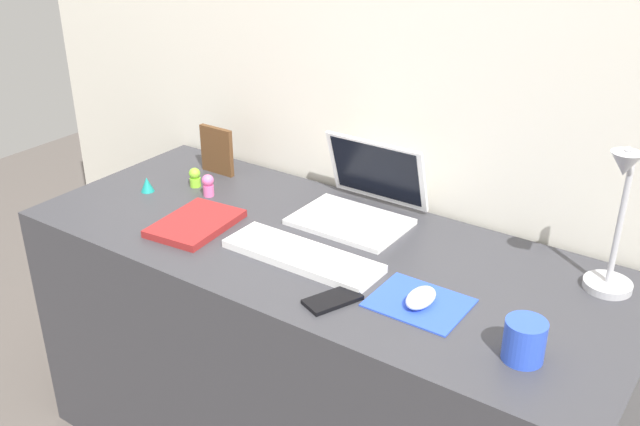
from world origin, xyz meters
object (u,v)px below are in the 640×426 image
picture_frame (217,150)px  coffee_mug (524,340)px  toy_figurine_teal (147,184)px  desk_lamp (616,227)px  laptop (362,199)px  toy_figurine_pink (208,185)px  cell_phone (333,300)px  toy_figurine_lime (195,177)px  mouse (421,298)px  keyboard (302,256)px  notebook_pad (196,223)px

picture_frame → coffee_mug: 1.19m
picture_frame → toy_figurine_teal: (-0.08, -0.23, -0.05)m
desk_lamp → coffee_mug: desk_lamp is taller
laptop → picture_frame: size_ratio=2.00×
coffee_mug → toy_figurine_pink: size_ratio=1.31×
cell_phone → toy_figurine_lime: (-0.70, 0.29, 0.02)m
mouse → keyboard: bearing=176.8°
picture_frame → coffee_mug: size_ratio=1.73×
keyboard → toy_figurine_pink: bearing=161.4°
cell_phone → toy_figurine_pink: size_ratio=1.93×
cell_phone → notebook_pad: size_ratio=0.53×
desk_lamp → toy_figurine_lime: desk_lamp is taller
toy_figurine_pink → toy_figurine_teal: (-0.17, -0.08, -0.01)m
laptop → toy_figurine_lime: laptop is taller
coffee_mug → toy_figurine_lime: bearing=167.3°
desk_lamp → notebook_pad: 1.05m
keyboard → coffee_mug: coffee_mug is taller
toy_figurine_lime → toy_figurine_teal: (-0.09, -0.11, -0.01)m
laptop → picture_frame: 0.54m
toy_figurine_lime → toy_figurine_teal: 0.14m
notebook_pad → cell_phone: bearing=-16.4°
keyboard → desk_lamp: desk_lamp is taller
picture_frame → coffee_mug: (1.13, -0.37, -0.03)m
keyboard → coffee_mug: (0.59, -0.07, 0.03)m
toy_figurine_teal → cell_phone: bearing=-13.2°
laptop → toy_figurine_pink: laptop is taller
laptop → cell_phone: size_ratio=2.34×
keyboard → toy_figurine_teal: 0.62m
coffee_mug → toy_figurine_lime: coffee_mug is taller
laptop → notebook_pad: (-0.33, -0.31, -0.04)m
toy_figurine_pink → toy_figurine_lime: 0.08m
picture_frame → toy_figurine_pink: picture_frame is taller
keyboard → toy_figurine_lime: bearing=161.3°
picture_frame → toy_figurine_lime: bearing=-82.8°
coffee_mug → keyboard: bearing=172.9°
coffee_mug → notebook_pad: bearing=176.7°
laptop → toy_figurine_teal: size_ratio=6.78×
coffee_mug → toy_figurine_pink: coffee_mug is taller
picture_frame → toy_figurine_teal: 0.25m
mouse → toy_figurine_pink: 0.80m
notebook_pad → picture_frame: size_ratio=1.60×
notebook_pad → picture_frame: picture_frame is taller
keyboard → desk_lamp: bearing=21.6°
keyboard → toy_figurine_pink: (-0.45, 0.15, 0.02)m
cell_phone → toy_figurine_pink: bearing=179.0°
toy_figurine_teal → mouse: bearing=-5.3°
notebook_pad → toy_figurine_lime: (-0.19, 0.20, 0.02)m
toy_figurine_pink → toy_figurine_lime: (-0.08, 0.03, -0.00)m
laptop → cell_phone: bearing=-66.6°
keyboard → picture_frame: (-0.54, 0.30, 0.06)m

